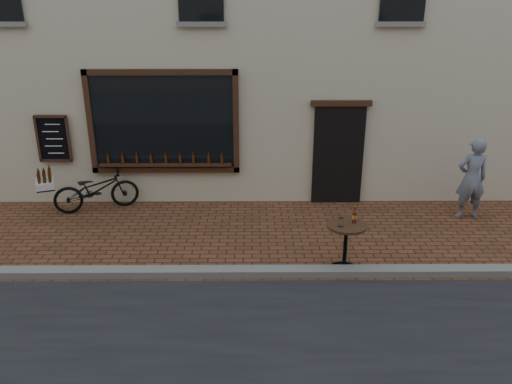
{
  "coord_description": "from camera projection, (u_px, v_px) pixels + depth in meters",
  "views": [
    {
      "loc": [
        0.01,
        -7.09,
        4.25
      ],
      "look_at": [
        0.07,
        1.2,
        1.1
      ],
      "focal_mm": 35.0,
      "sensor_mm": 36.0,
      "label": 1
    }
  ],
  "objects": [
    {
      "name": "ground",
      "position": [
        252.0,
        281.0,
        8.14
      ],
      "size": [
        90.0,
        90.0,
        0.0
      ],
      "primitive_type": "plane",
      "color": "#4F2D19",
      "rests_on": "ground"
    },
    {
      "name": "kerb",
      "position": [
        252.0,
        272.0,
        8.3
      ],
      "size": [
        90.0,
        0.25,
        0.12
      ],
      "primitive_type": "cube",
      "color": "slate",
      "rests_on": "ground"
    },
    {
      "name": "bistro_table",
      "position": [
        346.0,
        238.0,
        8.26
      ],
      "size": [
        0.66,
        0.66,
        1.14
      ],
      "color": "black",
      "rests_on": "ground"
    },
    {
      "name": "cargo_bicycle",
      "position": [
        95.0,
        189.0,
        10.78
      ],
      "size": [
        2.13,
        1.26,
        1.01
      ],
      "rotation": [
        0.0,
        0.0,
        1.93
      ],
      "color": "black",
      "rests_on": "ground"
    },
    {
      "name": "pedestrian",
      "position": [
        472.0,
        179.0,
        10.26
      ],
      "size": [
        0.64,
        0.43,
        1.72
      ],
      "primitive_type": "imported",
      "rotation": [
        0.0,
        0.0,
        3.17
      ],
      "color": "slate",
      "rests_on": "ground"
    }
  ]
}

